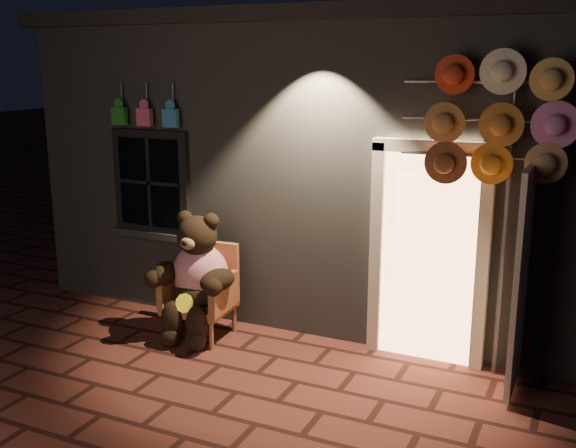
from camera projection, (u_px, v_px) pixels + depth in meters
The scene contains 5 objects.
ground at pixel (236, 392), 6.08m from camera, with size 60.00×60.00×0.00m, color #5B2922.
shop_building at pixel (377, 150), 9.18m from camera, with size 7.30×5.95×3.51m.
wicker_armchair at pixel (203, 290), 7.27m from camera, with size 0.72×0.65×1.00m.
teddy_bear at pixel (196, 277), 7.11m from camera, with size 1.00×0.79×1.38m.
hat_rack at pixel (523, 125), 5.76m from camera, with size 1.93×0.22×2.97m.
Camera 1 is at (2.77, -4.83, 2.90)m, focal length 42.00 mm.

